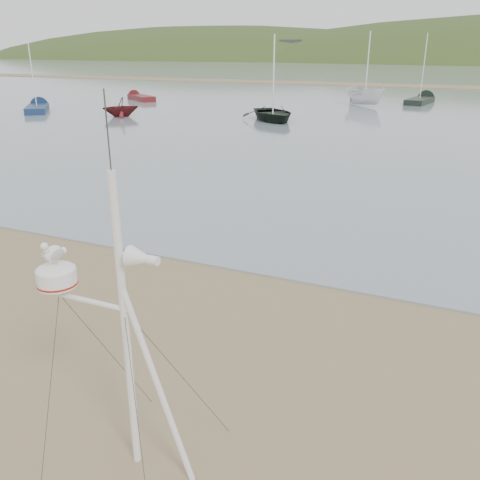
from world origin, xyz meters
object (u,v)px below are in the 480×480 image
at_px(boat_dark, 273,84).
at_px(dinghy_red_far, 136,97).
at_px(sailboat_blue_near, 39,107).
at_px(boat_white, 366,80).
at_px(sailboat_dark_mid, 424,99).
at_px(mast_rig, 125,388).
at_px(boat_red, 120,98).

height_order(boat_dark, dinghy_red_far, boat_dark).
distance_m(dinghy_red_far, sailboat_blue_near, 11.29).
xyz_separation_m(boat_white, sailboat_dark_mid, (4.60, 5.93, -2.01)).
bearing_deg(boat_white, boat_dark, -161.14).
distance_m(mast_rig, sailboat_blue_near, 42.15).
xyz_separation_m(boat_red, sailboat_blue_near, (-9.12, 0.90, -1.10)).
bearing_deg(mast_rig, boat_white, 97.32).
height_order(boat_red, sailboat_blue_near, sailboat_blue_near).
bearing_deg(boat_dark, boat_white, 32.69).
xyz_separation_m(mast_rig, boat_white, (-5.62, 43.74, 1.21)).
distance_m(boat_white, sailboat_blue_near, 28.58).
bearing_deg(mast_rig, boat_red, 126.58).
relative_size(boat_white, sailboat_dark_mid, 0.65).
distance_m(mast_rig, boat_white, 44.11).
bearing_deg(sailboat_blue_near, boat_red, -5.61).
relative_size(boat_dark, dinghy_red_far, 0.94).
xyz_separation_m(sailboat_dark_mid, sailboat_blue_near, (-29.21, -20.31, 0.00)).
xyz_separation_m(sailboat_dark_mid, dinghy_red_far, (-27.01, -9.24, -0.01)).
relative_size(boat_white, sailboat_blue_near, 0.72).
bearing_deg(dinghy_red_far, boat_white, 8.41).
bearing_deg(boat_white, sailboat_blue_near, 156.67).
height_order(boat_dark, sailboat_dark_mid, sailboat_dark_mid).
height_order(sailboat_dark_mid, sailboat_blue_near, sailboat_dark_mid).
bearing_deg(dinghy_red_far, boat_dark, -27.39).
bearing_deg(boat_dark, boat_red, 152.27).
distance_m(boat_dark, sailboat_dark_mid, 20.78).
bearing_deg(sailboat_dark_mid, boat_white, -127.80).
height_order(boat_red, dinghy_red_far, boat_red).
bearing_deg(boat_white, dinghy_red_far, 134.78).
distance_m(boat_white, dinghy_red_far, 22.75).
relative_size(sailboat_dark_mid, dinghy_red_far, 1.30).
bearing_deg(boat_dark, mast_rig, -112.44).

